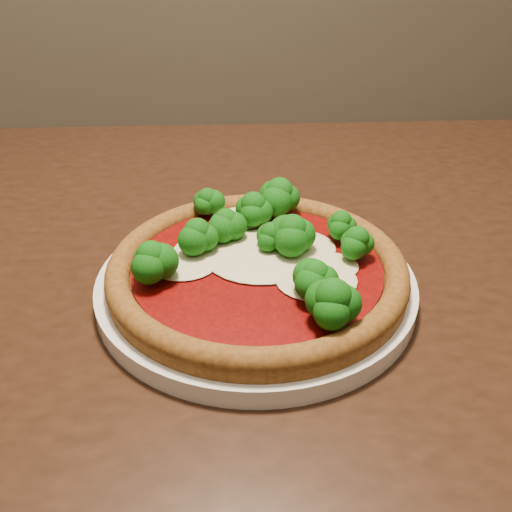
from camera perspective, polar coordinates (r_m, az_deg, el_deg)
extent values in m
cube|color=black|center=(0.60, -2.09, -1.97)|extent=(1.30, 0.94, 0.04)
cylinder|color=white|center=(0.54, 0.00, -2.81)|extent=(0.30, 0.30, 0.02)
cylinder|color=brown|center=(0.52, 0.12, -1.74)|extent=(0.27, 0.27, 0.01)
torus|color=brown|center=(0.52, 0.13, -1.10)|extent=(0.27, 0.27, 0.02)
cylinder|color=#710605|center=(0.52, 0.13, -1.05)|extent=(0.23, 0.23, 0.00)
ellipsoid|color=beige|center=(0.54, 3.78, 0.79)|extent=(0.08, 0.07, 0.01)
ellipsoid|color=beige|center=(0.59, -1.58, 3.80)|extent=(0.06, 0.05, 0.00)
ellipsoid|color=beige|center=(0.52, -7.21, -0.79)|extent=(0.06, 0.06, 0.00)
ellipsoid|color=beige|center=(0.53, 0.65, 0.07)|extent=(0.11, 0.10, 0.01)
ellipsoid|color=beige|center=(0.52, 7.41, -1.00)|extent=(0.05, 0.05, 0.00)
ellipsoid|color=beige|center=(0.54, -4.68, 0.60)|extent=(0.07, 0.06, 0.01)
ellipsoid|color=beige|center=(0.50, 6.07, -2.39)|extent=(0.07, 0.07, 0.01)
ellipsoid|color=#147412|center=(0.53, -5.88, 2.26)|extent=(0.04, 0.04, 0.04)
ellipsoid|color=#147412|center=(0.52, 3.63, 2.43)|extent=(0.05, 0.05, 0.04)
ellipsoid|color=#147412|center=(0.57, -0.25, 4.96)|extent=(0.04, 0.04, 0.04)
ellipsoid|color=#147412|center=(0.55, 8.50, 3.32)|extent=(0.04, 0.04, 0.03)
ellipsoid|color=#147412|center=(0.55, -3.01, 3.38)|extent=(0.04, 0.04, 0.03)
ellipsoid|color=#147412|center=(0.51, -10.07, 0.09)|extent=(0.04, 0.04, 0.03)
ellipsoid|color=#147412|center=(0.47, 5.95, -2.04)|extent=(0.04, 0.04, 0.03)
ellipsoid|color=#147412|center=(0.53, 1.54, 2.13)|extent=(0.04, 0.04, 0.03)
ellipsoid|color=#147412|center=(0.49, -10.39, -0.24)|extent=(0.05, 0.05, 0.04)
ellipsoid|color=#147412|center=(0.52, 10.07, 1.56)|extent=(0.04, 0.04, 0.03)
ellipsoid|color=#147412|center=(0.44, 7.71, -4.35)|extent=(0.05, 0.05, 0.04)
ellipsoid|color=#147412|center=(0.59, -4.88, 5.65)|extent=(0.04, 0.04, 0.03)
ellipsoid|color=#147412|center=(0.59, 2.36, 6.25)|extent=(0.05, 0.05, 0.04)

